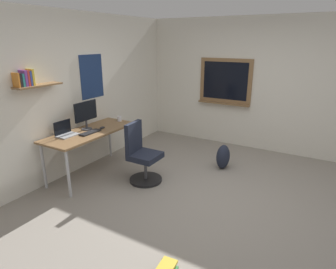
{
  "coord_description": "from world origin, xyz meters",
  "views": [
    {
      "loc": [
        -3.42,
        -1.29,
        2.15
      ],
      "look_at": [
        0.02,
        0.72,
        0.85
      ],
      "focal_mm": 30.98,
      "sensor_mm": 36.0,
      "label": 1
    }
  ],
  "objects_px": {
    "coffee_mug": "(119,119)",
    "desk": "(91,135)",
    "laptop": "(66,132)",
    "computer_mouse": "(102,128)",
    "backpack": "(223,157)",
    "office_chair": "(142,157)",
    "keyboard": "(90,132)",
    "monitor_primary": "(86,113)"
  },
  "relations": [
    {
      "from": "coffee_mug",
      "to": "desk",
      "type": "bearing_deg",
      "value": 177.45
    },
    {
      "from": "coffee_mug",
      "to": "laptop",
      "type": "bearing_deg",
      "value": 170.12
    },
    {
      "from": "desk",
      "to": "backpack",
      "type": "xyz_separation_m",
      "value": [
        1.31,
        -1.81,
        -0.47
      ]
    },
    {
      "from": "desk",
      "to": "laptop",
      "type": "xyz_separation_m",
      "value": [
        -0.36,
        0.15,
        0.12
      ]
    },
    {
      "from": "computer_mouse",
      "to": "office_chair",
      "type": "bearing_deg",
      "value": -88.97
    },
    {
      "from": "laptop",
      "to": "computer_mouse",
      "type": "relative_size",
      "value": 2.98
    },
    {
      "from": "desk",
      "to": "computer_mouse",
      "type": "xyz_separation_m",
      "value": [
        0.2,
        -0.08,
        0.09
      ]
    },
    {
      "from": "office_chair",
      "to": "coffee_mug",
      "type": "relative_size",
      "value": 10.33
    },
    {
      "from": "laptop",
      "to": "computer_mouse",
      "type": "distance_m",
      "value": 0.61
    },
    {
      "from": "keyboard",
      "to": "backpack",
      "type": "bearing_deg",
      "value": -51.24
    },
    {
      "from": "monitor_primary",
      "to": "backpack",
      "type": "distance_m",
      "value": 2.43
    },
    {
      "from": "office_chair",
      "to": "keyboard",
      "type": "height_order",
      "value": "office_chair"
    },
    {
      "from": "keyboard",
      "to": "coffee_mug",
      "type": "bearing_deg",
      "value": 3.67
    },
    {
      "from": "keyboard",
      "to": "coffee_mug",
      "type": "height_order",
      "value": "coffee_mug"
    },
    {
      "from": "desk",
      "to": "coffee_mug",
      "type": "bearing_deg",
      "value": -2.55
    },
    {
      "from": "coffee_mug",
      "to": "backpack",
      "type": "bearing_deg",
      "value": -71.15
    },
    {
      "from": "laptop",
      "to": "desk",
      "type": "bearing_deg",
      "value": -23.07
    },
    {
      "from": "computer_mouse",
      "to": "backpack",
      "type": "distance_m",
      "value": 2.13
    },
    {
      "from": "laptop",
      "to": "coffee_mug",
      "type": "distance_m",
      "value": 1.08
    },
    {
      "from": "desk",
      "to": "computer_mouse",
      "type": "distance_m",
      "value": 0.23
    },
    {
      "from": "keyboard",
      "to": "backpack",
      "type": "relative_size",
      "value": 0.87
    },
    {
      "from": "office_chair",
      "to": "backpack",
      "type": "bearing_deg",
      "value": -41.16
    },
    {
      "from": "monitor_primary",
      "to": "coffee_mug",
      "type": "bearing_deg",
      "value": -11.67
    },
    {
      "from": "laptop",
      "to": "monitor_primary",
      "type": "height_order",
      "value": "monitor_primary"
    },
    {
      "from": "keyboard",
      "to": "computer_mouse",
      "type": "bearing_deg",
      "value": -0.0
    },
    {
      "from": "desk",
      "to": "laptop",
      "type": "distance_m",
      "value": 0.41
    },
    {
      "from": "backpack",
      "to": "keyboard",
      "type": "bearing_deg",
      "value": 128.76
    },
    {
      "from": "laptop",
      "to": "coffee_mug",
      "type": "xyz_separation_m",
      "value": [
        1.06,
        -0.18,
        -0.01
      ]
    },
    {
      "from": "office_chair",
      "to": "computer_mouse",
      "type": "xyz_separation_m",
      "value": [
        -0.01,
        0.77,
        0.36
      ]
    },
    {
      "from": "coffee_mug",
      "to": "keyboard",
      "type": "bearing_deg",
      "value": -176.33
    },
    {
      "from": "laptop",
      "to": "computer_mouse",
      "type": "bearing_deg",
      "value": -22.73
    },
    {
      "from": "office_chair",
      "to": "backpack",
      "type": "distance_m",
      "value": 1.46
    },
    {
      "from": "coffee_mug",
      "to": "computer_mouse",
      "type": "bearing_deg",
      "value": -174.29
    },
    {
      "from": "desk",
      "to": "office_chair",
      "type": "relative_size",
      "value": 1.68
    },
    {
      "from": "office_chair",
      "to": "monitor_primary",
      "type": "height_order",
      "value": "monitor_primary"
    },
    {
      "from": "office_chair",
      "to": "monitor_primary",
      "type": "xyz_separation_m",
      "value": [
        -0.17,
        0.96,
        0.62
      ]
    },
    {
      "from": "desk",
      "to": "coffee_mug",
      "type": "xyz_separation_m",
      "value": [
        0.7,
        -0.03,
        0.12
      ]
    },
    {
      "from": "backpack",
      "to": "computer_mouse",
      "type": "bearing_deg",
      "value": 122.65
    },
    {
      "from": "desk",
      "to": "backpack",
      "type": "distance_m",
      "value": 2.28
    },
    {
      "from": "keyboard",
      "to": "office_chair",
      "type": "bearing_deg",
      "value": -69.15
    },
    {
      "from": "keyboard",
      "to": "computer_mouse",
      "type": "height_order",
      "value": "computer_mouse"
    },
    {
      "from": "coffee_mug",
      "to": "backpack",
      "type": "xyz_separation_m",
      "value": [
        0.61,
        -1.78,
        -0.59
      ]
    }
  ]
}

